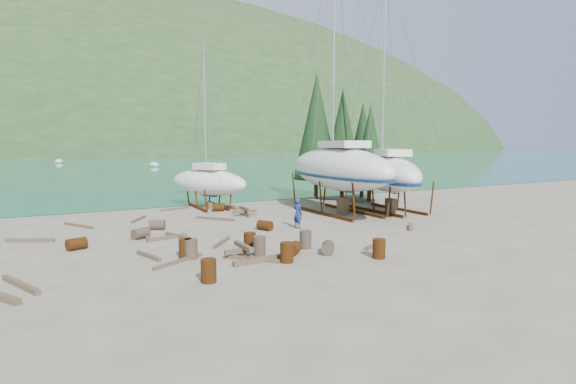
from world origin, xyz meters
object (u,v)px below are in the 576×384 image
large_sailboat_near (338,168)px  large_sailboat_far (387,173)px  small_sailboat_shore (208,182)px  worker (298,213)px

large_sailboat_near → large_sailboat_far: size_ratio=1.16×
small_sailboat_shore → worker: (2.07, -10.78, -1.18)m
small_sailboat_shore → large_sailboat_far: bearing=-59.4°
large_sailboat_far → worker: (-9.29, -2.80, -1.99)m
large_sailboat_near → large_sailboat_far: large_sailboat_near is taller
large_sailboat_near → large_sailboat_far: (3.83, -0.89, -0.42)m
large_sailboat_near → worker: (-5.46, -3.69, -2.40)m
large_sailboat_far → small_sailboat_shore: (-11.36, 7.98, -0.80)m
small_sailboat_shore → worker: bearing=-103.4°
large_sailboat_far → worker: 9.90m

